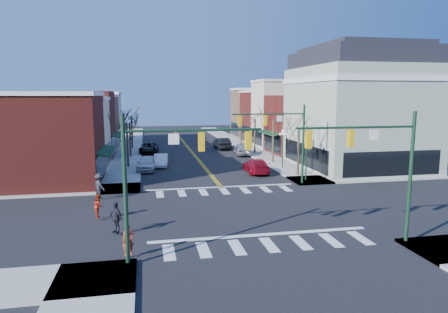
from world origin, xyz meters
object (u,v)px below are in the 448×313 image
lamppost_midblock (283,142)px  car_right_mid (242,149)px  car_left_mid (161,160)px  pedestrian_dark_a (116,217)px  car_right_far (222,143)px  pedestrian_red_b (99,206)px  victorian_corner (357,108)px  car_right_near (256,166)px  pedestrian_red_a (128,240)px  lamppost_corner (306,150)px  car_left_far (149,148)px  car_left_near (146,163)px  pedestrian_dark_b (100,186)px

lamppost_midblock → car_right_mid: 11.34m
car_left_mid → pedestrian_dark_a: pedestrian_dark_a is taller
car_right_mid → car_right_far: 6.54m
car_left_mid → pedestrian_red_b: bearing=-98.8°
car_right_far → car_left_mid: bearing=52.2°
car_right_mid → victorian_corner: bearing=138.8°
car_right_near → pedestrian_red_a: pedestrian_red_a is taller
car_right_near → victorian_corner: bearing=-172.5°
car_right_near → lamppost_corner: bearing=126.8°
car_right_mid → pedestrian_red_a: bearing=74.5°
car_left_mid → car_right_far: bearing=59.0°
car_left_far → pedestrian_dark_a: bearing=-88.9°
car_left_mid → victorian_corner: bearing=-7.4°
victorian_corner → lamppost_corner: victorian_corner is taller
lamppost_corner → pedestrian_red_b: (-17.72, -8.30, -2.04)m
car_left_near → pedestrian_red_a: 23.55m
pedestrian_red_a → pedestrian_dark_a: bearing=86.1°
pedestrian_dark_b → car_left_mid: bearing=-55.7°
pedestrian_dark_b → car_left_far: bearing=-44.2°
lamppost_midblock → car_left_far: bearing=133.1°
car_left_far → pedestrian_dark_a: pedestrian_dark_a is taller
car_right_mid → pedestrian_red_b: (-15.92, -25.79, 0.07)m
car_left_mid → car_left_far: car_left_far is taller
pedestrian_red_a → car_left_near: bearing=70.4°
lamppost_midblock → pedestrian_dark_a: lamppost_midblock is taller
car_left_mid → pedestrian_dark_b: (-5.20, -13.84, 0.42)m
pedestrian_red_a → pedestrian_dark_a: 3.64m
car_right_near → car_right_far: bearing=-87.5°
car_left_near → car_left_mid: car_left_near is taller
lamppost_midblock → car_left_near: (-14.60, 1.98, -2.16)m
car_right_near → car_right_mid: bearing=-94.8°
victorian_corner → pedestrian_red_b: size_ratio=9.20×
car_right_near → pedestrian_red_b: 19.52m
pedestrian_dark_a → car_right_mid: bearing=115.7°
car_left_near → pedestrian_red_a: size_ratio=2.98×
car_right_far → pedestrian_dark_b: pedestrian_dark_b is taller
car_left_far → car_right_far: 11.01m
car_left_near → pedestrian_dark_b: (-3.60, -11.60, 0.32)m
car_right_far → pedestrian_red_b: 35.19m
car_right_mid → pedestrian_red_b: bearing=65.8°
car_right_near → pedestrian_red_a: (-12.19, -20.03, 0.19)m
car_left_near → car_right_far: 19.01m
car_left_mid → pedestrian_dark_b: 14.79m
lamppost_corner → pedestrian_dark_b: (-18.20, -3.12, -1.85)m
lamppost_corner → car_left_mid: (-13.00, 10.72, -2.27)m
pedestrian_red_a → pedestrian_red_b: pedestrian_red_a is taller
car_left_mid → pedestrian_dark_b: size_ratio=2.19×
lamppost_corner → car_right_mid: bearing=95.9°
car_left_mid → car_right_far: car_right_far is taller
car_left_mid → lamppost_midblock: bearing=-12.8°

